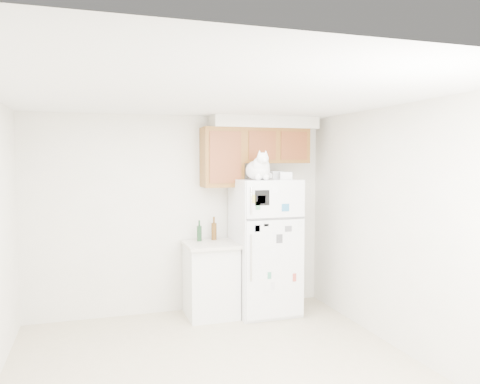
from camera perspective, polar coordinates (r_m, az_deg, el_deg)
name	(u,v)px	position (r m, az deg, el deg)	size (l,w,h in m)	color
ground_plane	(223,379)	(4.47, -2.12, -21.87)	(3.80, 4.00, 0.01)	#C3B396
room_shell	(228,189)	(4.30, -1.48, 0.35)	(3.84, 4.04, 2.52)	silver
refrigerator	(265,246)	(5.97, 3.06, -6.61)	(0.76, 0.78, 1.70)	white
base_counter	(211,279)	(5.92, -3.58, -10.55)	(0.64, 0.64, 0.92)	white
cat	(259,169)	(5.65, 2.33, 2.85)	(0.35, 0.51, 0.36)	white
storage_box_back	(276,175)	(6.02, 4.38, 2.09)	(0.18, 0.13, 0.10)	white
storage_box_front	(286,176)	(5.90, 5.60, 2.00)	(0.15, 0.11, 0.09)	white
bottle_green	(199,231)	(5.93, -4.99, -4.72)	(0.06, 0.06, 0.26)	#19381E
bottle_amber	(214,228)	(6.00, -3.20, -4.44)	(0.07, 0.07, 0.30)	#593814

